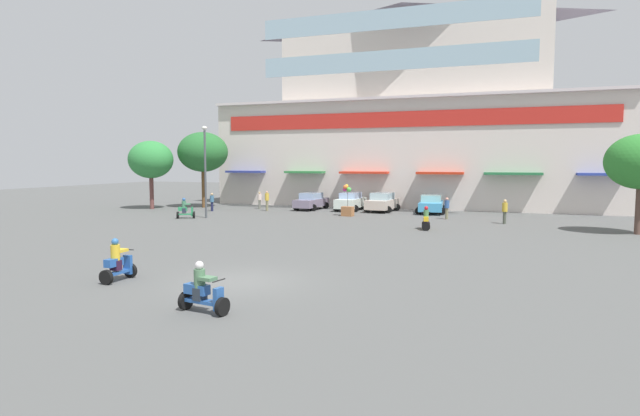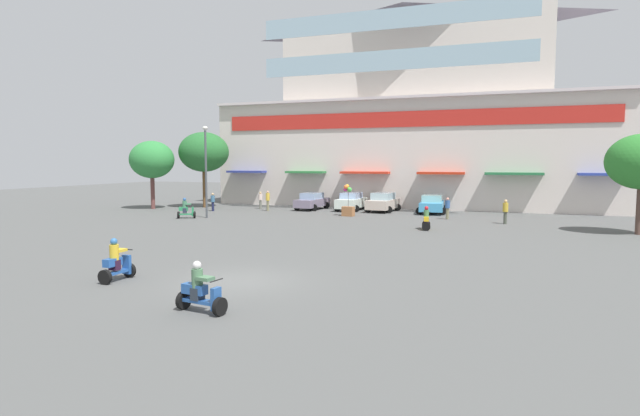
# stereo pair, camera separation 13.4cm
# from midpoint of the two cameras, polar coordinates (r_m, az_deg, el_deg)

# --- Properties ---
(ground_plane) EXTENTS (128.00, 128.00, 0.00)m
(ground_plane) POSITION_cam_midpoint_polar(r_m,az_deg,el_deg) (30.79, 2.77, -2.85)
(ground_plane) COLOR #525352
(colonial_building) EXTENTS (37.37, 18.92, 20.02)m
(colonial_building) POSITION_cam_midpoint_polar(r_m,az_deg,el_deg) (54.01, 10.40, 9.79)
(colonial_building) COLOR beige
(colonial_building) RESTS_ON ground
(plaza_tree_0) EXTENTS (4.05, 3.75, 6.13)m
(plaza_tree_0) POSITION_cam_midpoint_polar(r_m,az_deg,el_deg) (49.18, -18.17, 5.05)
(plaza_tree_0) COLOR brown
(plaza_tree_0) RESTS_ON ground
(plaza_tree_2) EXTENTS (4.65, 4.48, 6.99)m
(plaza_tree_2) POSITION_cam_midpoint_polar(r_m,az_deg,el_deg) (49.45, -12.82, 6.00)
(plaza_tree_2) COLOR brown
(plaza_tree_2) RESTS_ON ground
(parked_car_0) EXTENTS (2.46, 4.41, 1.50)m
(parked_car_0) POSITION_cam_midpoint_polar(r_m,az_deg,el_deg) (46.31, -1.05, 0.76)
(parked_car_0) COLOR gray
(parked_car_0) RESTS_ON ground
(parked_car_1) EXTENTS (2.34, 4.31, 1.57)m
(parked_car_1) POSITION_cam_midpoint_polar(r_m,az_deg,el_deg) (45.54, 3.29, 0.73)
(parked_car_1) COLOR silver
(parked_car_1) RESTS_ON ground
(parked_car_2) EXTENTS (2.65, 4.33, 1.62)m
(parked_car_2) POSITION_cam_midpoint_polar(r_m,az_deg,el_deg) (44.75, 6.77, 0.64)
(parked_car_2) COLOR beige
(parked_car_2) RESTS_ON ground
(parked_car_3) EXTENTS (2.67, 4.37, 1.53)m
(parked_car_3) POSITION_cam_midpoint_polar(r_m,az_deg,el_deg) (43.86, 12.03, 0.43)
(parked_car_3) COLOR #4097CB
(parked_car_3) RESTS_ON ground
(scooter_rider_0) EXTENTS (1.55, 0.74, 1.47)m
(scooter_rider_0) POSITION_cam_midpoint_polar(r_m,az_deg,el_deg) (15.23, -13.03, -8.96)
(scooter_rider_0) COLOR black
(scooter_rider_0) RESTS_ON ground
(scooter_rider_1) EXTENTS (0.53, 1.37, 1.56)m
(scooter_rider_1) POSITION_cam_midpoint_polar(r_m,az_deg,el_deg) (19.99, -21.51, -5.67)
(scooter_rider_1) COLOR black
(scooter_rider_1) RESTS_ON ground
(scooter_rider_2) EXTENTS (0.74, 1.53, 1.49)m
(scooter_rider_2) POSITION_cam_midpoint_polar(r_m,az_deg,el_deg) (33.30, 11.46, -1.27)
(scooter_rider_2) COLOR black
(scooter_rider_2) RESTS_ON ground
(scooter_rider_4) EXTENTS (1.41, 1.09, 1.56)m
(scooter_rider_4) POSITION_cam_midpoint_polar(r_m,az_deg,el_deg) (40.33, -14.66, -0.20)
(scooter_rider_4) COLOR black
(scooter_rider_4) RESTS_ON ground
(pedestrian_0) EXTENTS (0.39, 0.39, 1.68)m
(pedestrian_0) POSITION_cam_midpoint_polar(r_m,az_deg,el_deg) (37.71, 19.54, -0.21)
(pedestrian_0) COLOR #484D41
(pedestrian_0) RESTS_ON ground
(pedestrian_1) EXTENTS (0.46, 0.46, 1.57)m
(pedestrian_1) POSITION_cam_midpoint_polar(r_m,az_deg,el_deg) (47.09, -6.73, 0.97)
(pedestrian_1) COLOR slate
(pedestrian_1) RESTS_ON ground
(pedestrian_2) EXTENTS (0.40, 0.40, 1.74)m
(pedestrian_2) POSITION_cam_midpoint_polar(r_m,az_deg,el_deg) (45.15, -5.93, 0.94)
(pedestrian_2) COLOR #7B7755
(pedestrian_2) RESTS_ON ground
(pedestrian_3) EXTENTS (0.49, 0.49, 1.62)m
(pedestrian_3) POSITION_cam_midpoint_polar(r_m,az_deg,el_deg) (39.58, 13.67, 0.12)
(pedestrian_3) COLOR #757253
(pedestrian_3) RESTS_ON ground
(pedestrian_4) EXTENTS (0.43, 0.43, 1.58)m
(pedestrian_4) POSITION_cam_midpoint_polar(r_m,az_deg,el_deg) (45.71, -11.87, 0.78)
(pedestrian_4) COLOR #1C2041
(pedestrian_4) RESTS_ON ground
(streetlamp_near) EXTENTS (0.40, 0.40, 6.92)m
(streetlamp_near) POSITION_cam_midpoint_polar(r_m,az_deg,el_deg) (40.14, -12.59, 4.66)
(streetlamp_near) COLOR #474C51
(streetlamp_near) RESTS_ON ground
(balloon_vendor_cart) EXTENTS (0.96, 0.78, 2.49)m
(balloon_vendor_cart) POSITION_cam_midpoint_polar(r_m,az_deg,el_deg) (40.69, 2.95, 0.50)
(balloon_vendor_cart) COLOR #9C643C
(balloon_vendor_cart) RESTS_ON ground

